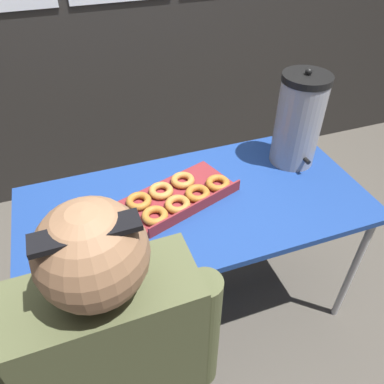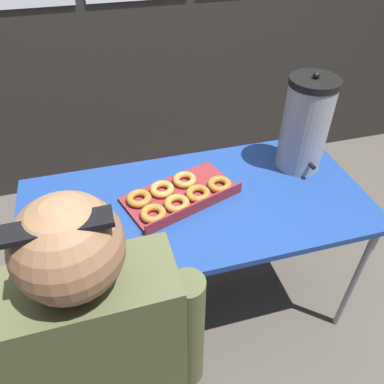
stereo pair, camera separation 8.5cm
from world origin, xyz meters
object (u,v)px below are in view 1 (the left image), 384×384
donut_box (178,196)px  coffee_urn (299,120)px  cell_phone (68,251)px  person_seated (126,382)px

donut_box → coffee_urn: 0.63m
coffee_urn → donut_box: bearing=-171.0°
donut_box → coffee_urn: (0.59, 0.09, 0.19)m
donut_box → cell_phone: 0.48m
coffee_urn → person_seated: (-0.96, -0.71, -0.31)m
cell_phone → person_seated: bearing=-88.9°
donut_box → person_seated: bearing=-139.5°
donut_box → person_seated: size_ratio=0.39×
donut_box → cell_phone: donut_box is taller
coffee_urn → cell_phone: size_ratio=2.91×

